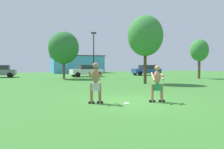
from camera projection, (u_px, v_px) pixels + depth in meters
ground_plane at (132, 101)px, 10.00m from camera, size 80.00×80.00×0.00m
player_with_cap at (96, 81)px, 9.39m from camera, size 0.67×0.70×1.75m
player_in_green at (157, 83)px, 9.73m from camera, size 0.70×0.62×1.61m
frisbee at (127, 103)px, 9.39m from camera, size 0.25×0.25×0.03m
car_white_near_post at (87, 71)px, 30.39m from camera, size 4.45×2.35×1.58m
car_blue_far_end at (147, 70)px, 34.43m from camera, size 4.40×2.23×1.58m
lamp_post at (94, 50)px, 26.48m from camera, size 0.60×0.24×5.49m
outbuilding_behind_lot at (77, 64)px, 44.27m from camera, size 10.08×5.87×3.44m
tree_left_field at (145, 36)px, 19.04m from camera, size 3.02×3.02×5.85m
tree_right_field at (199, 51)px, 26.05m from camera, size 2.10×2.10×4.62m
tree_behind_players at (64, 48)px, 25.48m from camera, size 3.47×3.47×5.44m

